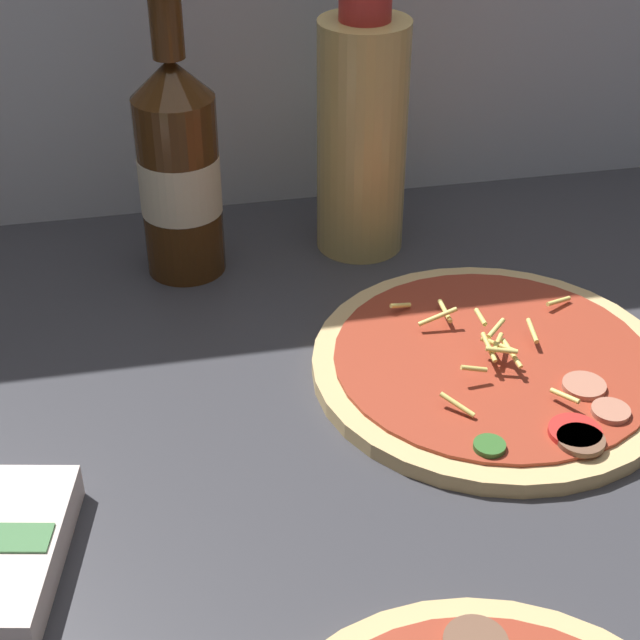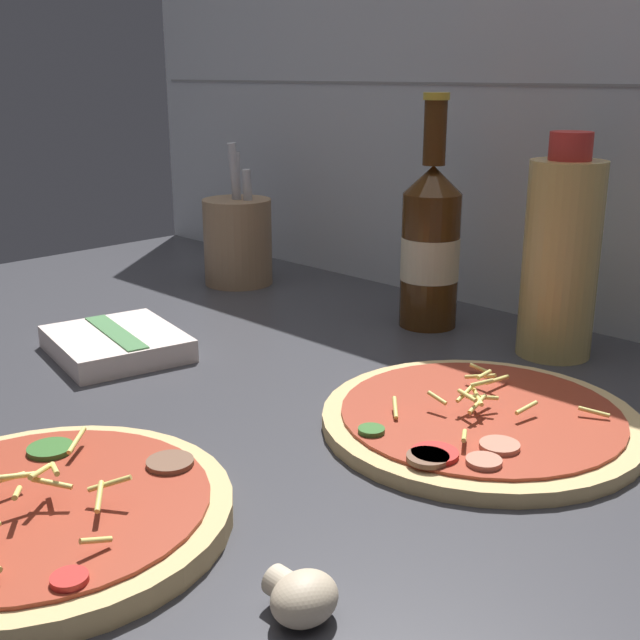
% 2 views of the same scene
% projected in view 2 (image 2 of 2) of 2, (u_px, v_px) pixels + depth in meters
% --- Properties ---
extents(counter_slab, '(1.60, 0.90, 0.03)m').
position_uv_depth(counter_slab, '(298.00, 463.00, 0.64)').
color(counter_slab, '#38383D').
rests_on(counter_slab, ground).
extents(tile_backsplash, '(1.60, 0.01, 0.60)m').
position_uv_depth(tile_backsplash, '(599.00, 85.00, 0.87)').
color(tile_backsplash, silver).
rests_on(tile_backsplash, ground).
extents(pizza_near, '(0.25, 0.25, 0.05)m').
position_uv_depth(pizza_near, '(43.00, 515.00, 0.53)').
color(pizza_near, tan).
rests_on(pizza_near, counter_slab).
extents(pizza_far, '(0.27, 0.27, 0.05)m').
position_uv_depth(pizza_far, '(480.00, 420.00, 0.68)').
color(pizza_far, tan).
rests_on(pizza_far, counter_slab).
extents(beer_bottle, '(0.07, 0.07, 0.27)m').
position_uv_depth(beer_bottle, '(430.00, 244.00, 0.93)').
color(beer_bottle, '#47280F').
rests_on(beer_bottle, counter_slab).
extents(oil_bottle, '(0.08, 0.08, 0.23)m').
position_uv_depth(oil_bottle, '(561.00, 256.00, 0.83)').
color(oil_bottle, '#D6B766').
rests_on(oil_bottle, counter_slab).
extents(mushroom_left, '(0.04, 0.04, 0.03)m').
position_uv_depth(mushroom_left, '(302.00, 597.00, 0.44)').
color(mushroom_left, beige).
rests_on(mushroom_left, counter_slab).
extents(utensil_crock, '(0.10, 0.10, 0.20)m').
position_uv_depth(utensil_crock, '(238.00, 240.00, 1.13)').
color(utensil_crock, '#9E7A56').
rests_on(utensil_crock, counter_slab).
extents(dish_towel, '(0.16, 0.15, 0.03)m').
position_uv_depth(dish_towel, '(116.00, 344.00, 0.85)').
color(dish_towel, beige).
rests_on(dish_towel, counter_slab).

